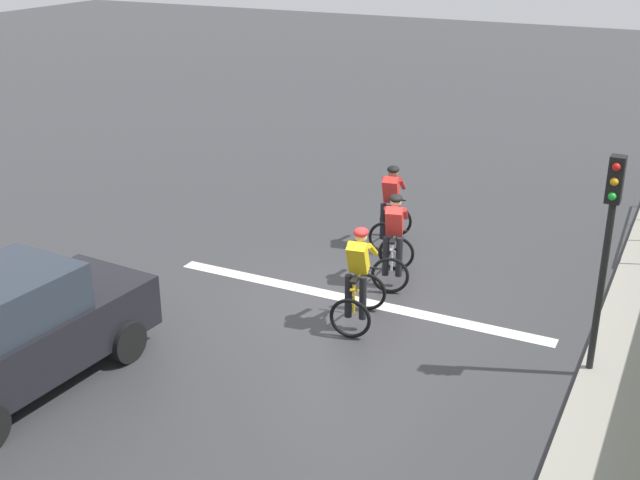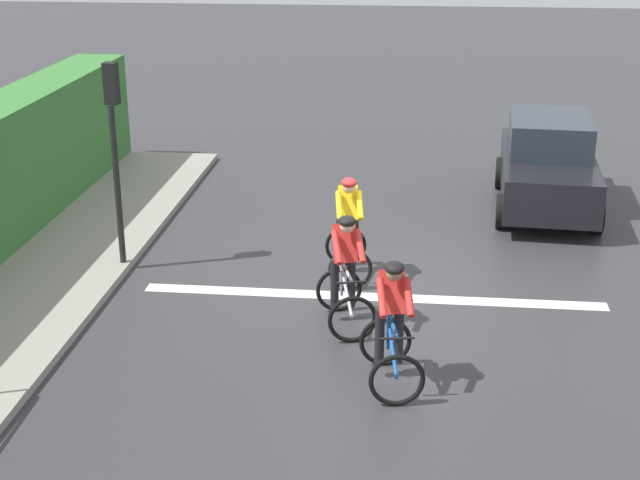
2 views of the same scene
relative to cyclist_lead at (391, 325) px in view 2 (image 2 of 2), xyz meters
The scene contains 7 objects.
ground_plane 3.08m from the cyclist_lead, 83.10° to the right, with size 80.00×80.00×0.00m, color #333335.
road_marking_stop_line 2.75m from the cyclist_lead, 82.19° to the right, with size 7.00×0.30×0.01m, color silver.
cyclist_lead is the anchor object (origin of this frame).
cyclist_second 1.75m from the cyclist_lead, 66.63° to the right, with size 0.94×1.22×1.66m.
cyclist_mid 3.48m from the cyclist_lead, 76.91° to the right, with size 0.83×1.17×1.66m.
car_black 7.77m from the cyclist_lead, 110.86° to the right, with size 2.10×4.21×1.76m.
traffic_light_near_crossing 5.76m from the cyclist_lead, 37.23° to the right, with size 0.20×0.31×3.34m.
Camera 2 is at (-0.55, 13.10, 5.68)m, focal length 51.56 mm.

